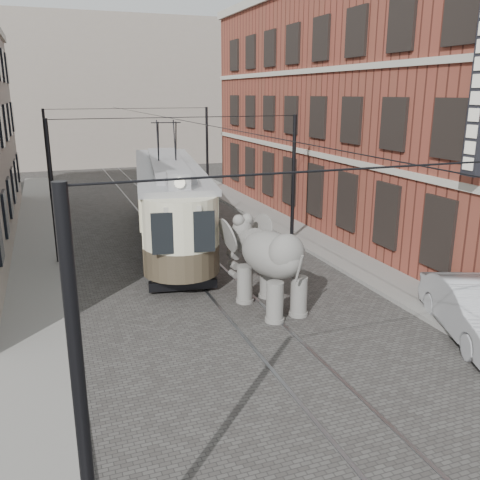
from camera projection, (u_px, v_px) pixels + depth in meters
name	position (u px, v px, depth m)	size (l,w,h in m)	color
ground	(233.00, 298.00, 18.28)	(120.00, 120.00, 0.00)	#413F3C
tram_rails	(233.00, 297.00, 18.27)	(1.54, 80.00, 0.02)	slate
sidewalk_right	(377.00, 276.00, 20.27)	(2.00, 60.00, 0.15)	slate
sidewalk_left	(36.00, 323.00, 16.07)	(2.00, 60.00, 0.15)	slate
brick_building	(366.00, 111.00, 28.45)	(8.00, 26.00, 12.00)	brown
distant_block	(99.00, 92.00, 52.43)	(28.00, 10.00, 14.00)	gray
catenary	(188.00, 190.00, 21.90)	(11.00, 30.20, 6.00)	black
tram	(168.00, 183.00, 24.63)	(2.96, 14.33, 5.69)	beige
elephant	(271.00, 267.00, 17.00)	(2.61, 4.73, 2.90)	slate
parked_car	(476.00, 311.00, 15.16)	(1.74, 4.96, 1.63)	#9E9FA3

